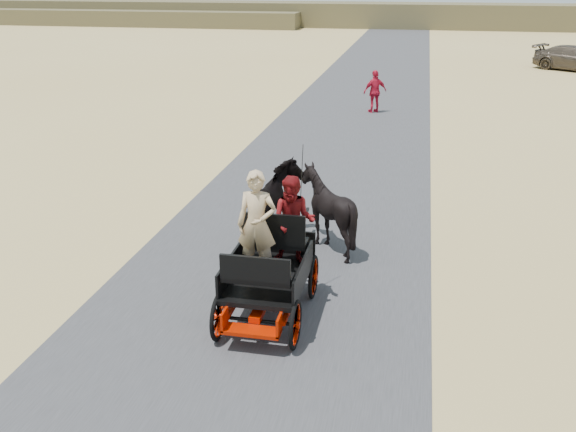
% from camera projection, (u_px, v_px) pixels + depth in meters
% --- Properties ---
extents(ground, '(140.00, 140.00, 0.00)m').
position_uv_depth(ground, '(234.00, 349.00, 9.94)').
color(ground, tan).
extents(road, '(6.00, 140.00, 0.01)m').
position_uv_depth(road, '(234.00, 349.00, 9.94)').
color(road, '#38383A').
rests_on(road, ground).
extents(ridge_far, '(140.00, 6.00, 2.40)m').
position_uv_depth(ridge_far, '(401.00, 15.00, 66.22)').
color(ridge_far, brown).
rests_on(ridge_far, ground).
extents(ridge_near, '(40.00, 4.00, 1.60)m').
position_uv_depth(ridge_near, '(115.00, 18.00, 68.36)').
color(ridge_near, brown).
rests_on(ridge_near, ground).
extents(carriage, '(1.30, 2.40, 0.72)m').
position_uv_depth(carriage, '(269.00, 295.00, 10.83)').
color(carriage, black).
rests_on(carriage, ground).
extents(horse_left, '(0.91, 2.01, 1.70)m').
position_uv_depth(horse_left, '(276.00, 206.00, 13.50)').
color(horse_left, black).
rests_on(horse_left, ground).
extents(horse_right, '(1.37, 1.54, 1.70)m').
position_uv_depth(horse_right, '(328.00, 210.00, 13.29)').
color(horse_right, black).
rests_on(horse_right, ground).
extents(driver_man, '(0.66, 0.43, 1.80)m').
position_uv_depth(driver_man, '(257.00, 224.00, 10.46)').
color(driver_man, tan).
rests_on(driver_man, carriage).
extents(passenger_woman, '(0.77, 0.60, 1.58)m').
position_uv_depth(passenger_woman, '(293.00, 221.00, 10.91)').
color(passenger_woman, '#660C0F').
rests_on(passenger_woman, carriage).
extents(pedestrian, '(1.08, 0.88, 1.73)m').
position_uv_depth(pedestrian, '(375.00, 92.00, 26.28)').
color(pedestrian, red).
rests_on(pedestrian, ground).
extents(car_c, '(5.11, 4.37, 1.41)m').
position_uv_depth(car_c, '(576.00, 59.00, 37.42)').
color(car_c, brown).
rests_on(car_c, ground).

